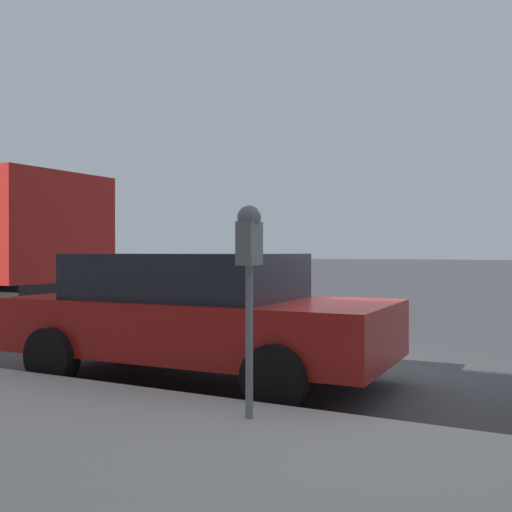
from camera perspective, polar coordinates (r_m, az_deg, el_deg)
name	(u,v)px	position (r m, az deg, el deg)	size (l,w,h in m)	color
ground_plane	(326,374)	(7.41, 6.66, -11.08)	(220.00, 220.00, 0.00)	#424244
parking_meter	(249,255)	(4.66, -0.64, 0.08)	(0.21, 0.19, 1.66)	gray
car_red	(197,313)	(6.94, -5.65, -5.42)	(2.19, 4.41, 1.45)	#B21E19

